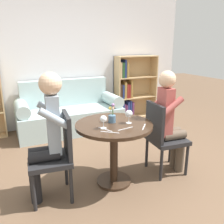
{
  "coord_description": "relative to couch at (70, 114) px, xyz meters",
  "views": [
    {
      "loc": [
        -1.05,
        -2.22,
        1.57
      ],
      "look_at": [
        0.0,
        0.05,
        0.84
      ],
      "focal_mm": 38.0,
      "sensor_mm": 36.0,
      "label": 1
    }
  ],
  "objects": [
    {
      "name": "knife_right_setting",
      "position": [
        -0.16,
        -2.04,
        0.42
      ],
      "size": [
        0.08,
        0.18,
        0.0
      ],
      "color": "silver",
      "rests_on": "round_table"
    },
    {
      "name": "ground_plane",
      "position": [
        0.0,
        -1.92,
        -0.31
      ],
      "size": [
        16.0,
        16.0,
        0.0
      ],
      "primitive_type": "plane",
      "color": "brown"
    },
    {
      "name": "wine_glass_left",
      "position": [
        -0.16,
        -2.01,
        0.51
      ],
      "size": [
        0.07,
        0.07,
        0.14
      ],
      "color": "white",
      "rests_on": "round_table"
    },
    {
      "name": "person_left",
      "position": [
        -0.72,
        -1.88,
        0.4
      ],
      "size": [
        0.44,
        0.37,
        1.32
      ],
      "rotation": [
        0.0,
        0.0,
        -1.68
      ],
      "color": "black",
      "rests_on": "ground_plane"
    },
    {
      "name": "chair_left",
      "position": [
        -0.64,
        -1.9,
        0.18
      ],
      "size": [
        0.46,
        0.46,
        0.9
      ],
      "rotation": [
        0.0,
        0.0,
        -1.68
      ],
      "color": "#232326",
      "rests_on": "ground_plane"
    },
    {
      "name": "wine_glass_right",
      "position": [
        0.16,
        -1.97,
        0.52
      ],
      "size": [
        0.08,
        0.08,
        0.15
      ],
      "color": "white",
      "rests_on": "round_table"
    },
    {
      "name": "chair_right",
      "position": [
        0.64,
        -1.96,
        0.18
      ],
      "size": [
        0.45,
        0.45,
        0.9
      ],
      "rotation": [
        0.0,
        0.0,
        1.49
      ],
      "color": "#232326",
      "rests_on": "ground_plane"
    },
    {
      "name": "bookshelf_right",
      "position": [
        1.42,
        0.27,
        0.3
      ],
      "size": [
        0.92,
        0.28,
        1.32
      ],
      "color": "tan",
      "rests_on": "ground_plane"
    },
    {
      "name": "fork_left_setting",
      "position": [
        -0.15,
        -2.14,
        0.42
      ],
      "size": [
        0.15,
        0.13,
        0.0
      ],
      "color": "silver",
      "rests_on": "round_table"
    },
    {
      "name": "couch",
      "position": [
        0.0,
        0.0,
        0.0
      ],
      "size": [
        1.86,
        0.8,
        0.92
      ],
      "color": "#A8C1C1",
      "rests_on": "ground_plane"
    },
    {
      "name": "flower_vase",
      "position": [
        -0.0,
        -1.87,
        0.49
      ],
      "size": [
        0.08,
        0.08,
        0.22
      ],
      "color": "slate",
      "rests_on": "round_table"
    },
    {
      "name": "person_right",
      "position": [
        0.72,
        -1.97,
        0.36
      ],
      "size": [
        0.44,
        0.36,
        1.28
      ],
      "rotation": [
        0.0,
        0.0,
        1.49
      ],
      "color": "brown",
      "rests_on": "ground_plane"
    },
    {
      "name": "knife_left_setting",
      "position": [
        0.24,
        -2.15,
        0.42
      ],
      "size": [
        0.13,
        0.15,
        0.0
      ],
      "color": "silver",
      "rests_on": "round_table"
    },
    {
      "name": "round_table",
      "position": [
        0.0,
        -1.92,
        0.25
      ],
      "size": [
        0.85,
        0.85,
        0.72
      ],
      "color": "#382619",
      "rests_on": "ground_plane"
    },
    {
      "name": "fork_right_setting",
      "position": [
        0.04,
        -2.11,
        0.42
      ],
      "size": [
        0.19,
        0.04,
        0.0
      ],
      "color": "silver",
      "rests_on": "round_table"
    },
    {
      "name": "back_wall",
      "position": [
        0.0,
        0.42,
        1.04
      ],
      "size": [
        5.2,
        0.05,
        2.7
      ],
      "color": "silver",
      "rests_on": "ground_plane"
    }
  ]
}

